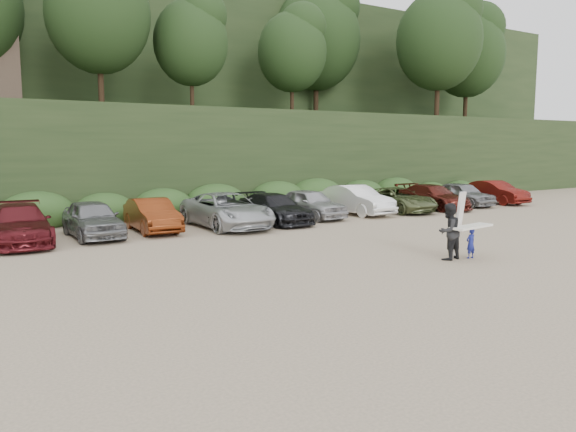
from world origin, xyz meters
TOP-DOWN VIEW (x-y plane):
  - ground at (0.00, 0.00)m, footprint 120.00×120.00m
  - hillside_backdrop at (-0.26, 35.93)m, footprint 90.00×41.50m
  - parked_cars at (-0.01, 9.96)m, footprint 39.88×6.12m
  - child_surfer at (2.76, -1.40)m, footprint 1.94×0.77m
  - adult_surfer at (1.98, -1.14)m, footprint 1.42×0.84m

SIDE VIEW (x-z plane):
  - ground at x=0.00m, z-range 0.00..0.00m
  - parked_cars at x=-0.01m, z-range -0.06..1.57m
  - child_surfer at x=2.76m, z-range 0.20..1.34m
  - adult_surfer at x=1.98m, z-range -0.16..2.11m
  - hillside_backdrop at x=-0.26m, z-range -2.78..25.22m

